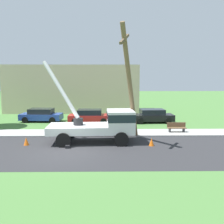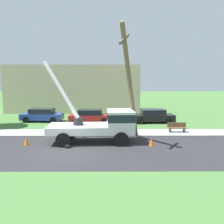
{
  "view_description": "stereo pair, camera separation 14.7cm",
  "coord_description": "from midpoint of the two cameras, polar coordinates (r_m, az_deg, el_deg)",
  "views": [
    {
      "loc": [
        2.7,
        -15.32,
        4.69
      ],
      "look_at": [
        2.95,
        2.7,
        2.15
      ],
      "focal_mm": 38.83,
      "sensor_mm": 36.0,
      "label": 1
    },
    {
      "loc": [
        2.85,
        -15.32,
        4.69
      ],
      "look_at": [
        2.95,
        2.7,
        2.15
      ],
      "focal_mm": 38.83,
      "sensor_mm": 36.0,
      "label": 2
    }
  ],
  "objects": [
    {
      "name": "sidewalk_strip",
      "position": [
        20.94,
        -8.41,
        -4.87
      ],
      "size": [
        80.0,
        2.52,
        0.1
      ],
      "primitive_type": "cube",
      "color": "#9E9E99",
      "rests_on": "ground"
    },
    {
      "name": "traffic_cone_behind",
      "position": [
        18.18,
        -19.76,
        -6.5
      ],
      "size": [
        0.36,
        0.36,
        0.56
      ],
      "primitive_type": "cone",
      "color": "orange",
      "rests_on": "ground"
    },
    {
      "name": "parked_sedan_red",
      "position": [
        25.51,
        -5.42,
        -0.99
      ],
      "size": [
        4.41,
        2.04,
        1.42
      ],
      "color": "#B21E1E",
      "rests_on": "ground"
    },
    {
      "name": "park_bench",
      "position": [
        21.51,
        14.77,
        -3.58
      ],
      "size": [
        1.6,
        0.45,
        0.9
      ],
      "color": "brown",
      "rests_on": "ground"
    },
    {
      "name": "traffic_cone_ahead",
      "position": [
        17.17,
        9.05,
        -6.97
      ],
      "size": [
        0.36,
        0.36,
        0.56
      ],
      "primitive_type": "cone",
      "color": "orange",
      "rests_on": "ground"
    },
    {
      "name": "leaning_utility_pole",
      "position": [
        17.42,
        3.97,
        6.48
      ],
      "size": [
        1.78,
        4.13,
        8.3
      ],
      "color": "brown",
      "rests_on": "ground"
    },
    {
      "name": "parked_sedan_blue",
      "position": [
        27.26,
        -16.45,
        -0.7
      ],
      "size": [
        4.5,
        2.2,
        1.42
      ],
      "color": "#263F99",
      "rests_on": "ground"
    },
    {
      "name": "parked_sedan_black",
      "position": [
        25.96,
        9.3,
        -0.9
      ],
      "size": [
        4.47,
        2.15,
        1.42
      ],
      "color": "black",
      "rests_on": "ground"
    },
    {
      "name": "ground_plane",
      "position": [
        27.86,
        -6.49,
        -1.73
      ],
      "size": [
        120.0,
        120.0,
        0.0
      ],
      "primitive_type": "plane",
      "color": "#477538"
    },
    {
      "name": "lowrise_building_backdrop",
      "position": [
        34.94,
        -9.16,
        5.47
      ],
      "size": [
        18.0,
        6.0,
        6.4
      ],
      "primitive_type": "cube",
      "color": "#C6B293",
      "rests_on": "ground"
    },
    {
      "name": "utility_truck",
      "position": [
        17.73,
        -2.43,
        -2.65
      ],
      "size": [
        6.87,
        3.21,
        5.98
      ],
      "color": "silver",
      "rests_on": "ground"
    },
    {
      "name": "road_asphalt",
      "position": [
        16.26,
        -10.7,
        -8.87
      ],
      "size": [
        80.0,
        7.29,
        0.01
      ],
      "primitive_type": "cube",
      "color": "#2B2B2D",
      "rests_on": "ground"
    }
  ]
}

